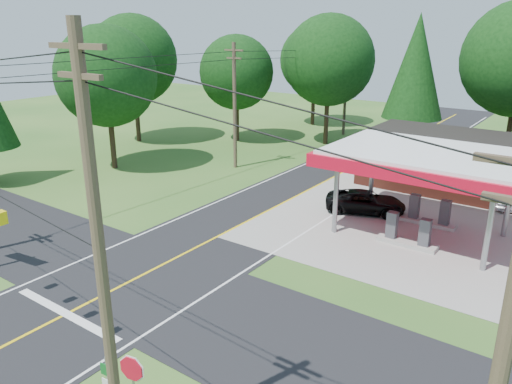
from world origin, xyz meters
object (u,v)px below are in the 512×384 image
Objects in this scene: gas_canopy at (426,162)px; sedan_car at (505,196)px; octagonal_stop_sign at (132,375)px; suv_car at (365,202)px.

gas_canopy is 9.28m from sedan_car.
suv_car is at bearing 95.26° from octagonal_stop_sign.
gas_canopy is 5.50m from suv_car.
sedan_car is at bearing 69.44° from gas_canopy.
suv_car is 9.47m from sedan_car.
sedan_car is at bearing 79.51° from octagonal_stop_sign.
sedan_car is 27.50m from octagonal_stop_sign.
octagonal_stop_sign reaches higher than sedan_car.
gas_canopy is at bearing 84.00° from octagonal_stop_sign.
gas_canopy is at bearing -123.43° from sedan_car.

